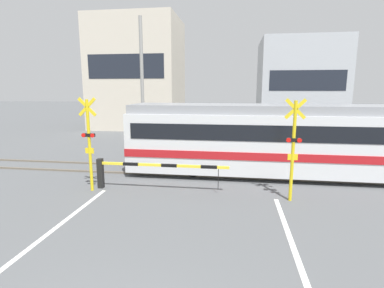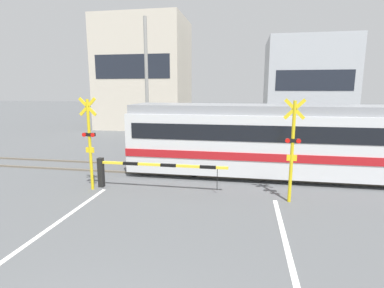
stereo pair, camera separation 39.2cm
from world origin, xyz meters
TOP-DOWN VIEW (x-y plane):
  - rail_track_near at (0.00, 9.86)m, footprint 50.00×0.10m
  - rail_track_far at (0.00, 11.29)m, footprint 50.00×0.10m
  - commuter_train at (4.53, 10.58)m, footprint 14.91×2.66m
  - crossing_barrier_near at (-1.94, 7.89)m, footprint 4.96×0.20m
  - crossing_barrier_far at (1.94, 13.89)m, footprint 4.96×0.20m
  - crossing_signal_left at (-3.56, 7.56)m, footprint 0.68×0.15m
  - crossing_signal_right at (3.56, 7.56)m, footprint 0.68×0.15m
  - pedestrian at (-1.54, 17.24)m, footprint 0.38×0.22m
  - building_left_of_street at (-7.71, 25.91)m, footprint 7.99×6.64m
  - building_right_of_street at (7.18, 25.91)m, footprint 6.93×6.64m
  - utility_pole_streetside at (-4.31, 16.39)m, footprint 0.22×0.22m

SIDE VIEW (x-z plane):
  - rail_track_near at x=0.00m, z-range 0.00..0.08m
  - rail_track_far at x=0.00m, z-range 0.00..0.08m
  - crossing_barrier_near at x=-1.94m, z-range 0.23..1.37m
  - crossing_barrier_far at x=1.94m, z-range 0.23..1.37m
  - pedestrian at x=-1.54m, z-range 0.12..1.78m
  - commuter_train at x=4.53m, z-range 0.11..3.18m
  - crossing_signal_left at x=-3.56m, z-range 0.18..3.62m
  - crossing_signal_right at x=3.56m, z-range 0.18..3.62m
  - building_right_of_street at x=7.18m, z-range 0.00..7.94m
  - utility_pole_streetside at x=-4.31m, z-range 0.00..8.15m
  - building_left_of_street at x=-7.71m, z-range 0.00..10.18m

